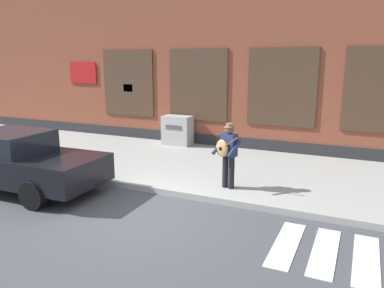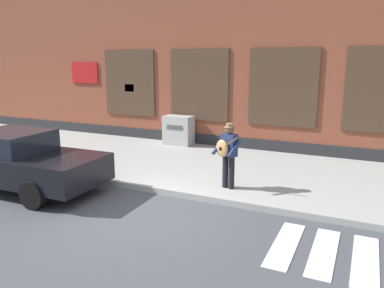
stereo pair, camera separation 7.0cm
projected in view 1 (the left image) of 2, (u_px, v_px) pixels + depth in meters
The scene contains 6 objects.
ground_plane at pixel (144, 214), 8.23m from camera, with size 160.00×160.00×0.00m, color #424449.
sidewalk at pixel (210, 167), 11.61m from camera, with size 28.00×5.24×0.15m.
building_backdrop at pixel (254, 62), 15.01m from camera, with size 28.00×4.06×6.54m.
red_car at pixel (17, 161), 9.66m from camera, with size 4.66×2.09×1.53m.
busker at pixel (228, 152), 9.27m from camera, with size 0.72×0.67×1.65m.
utility_box at pixel (177, 130), 14.31m from camera, with size 1.09×0.67×1.10m.
Camera 1 is at (4.20, -6.55, 3.29)m, focal length 35.00 mm.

